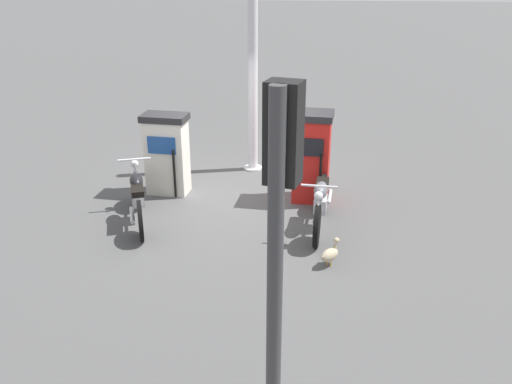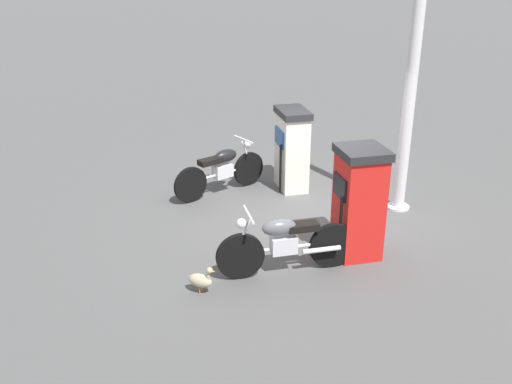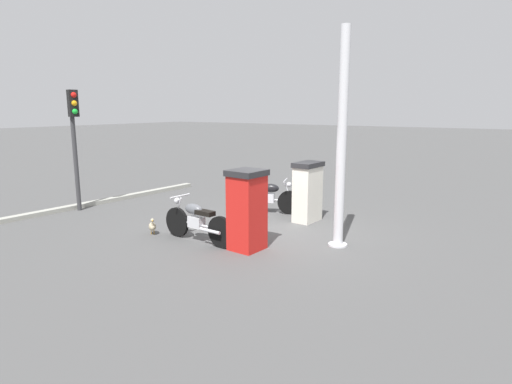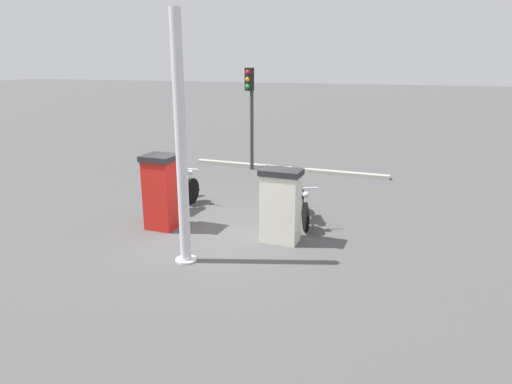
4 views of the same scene
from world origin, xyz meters
TOP-DOWN VIEW (x-y plane):
  - ground_plane at (0.00, 0.00)m, footprint 120.00×120.00m
  - fuel_pump_near at (-0.23, -1.35)m, footprint 0.61×0.86m
  - fuel_pump_far at (-0.23, 1.36)m, footprint 0.73×0.74m
  - motorcycle_near_pump at (1.09, -1.51)m, footprint 1.87×0.84m
  - motorcycle_far_pump at (0.96, 1.55)m, footprint 2.01×0.56m
  - wandering_duck at (2.20, 1.71)m, footprint 0.37×0.34m
  - roadside_traffic_light at (5.67, 1.22)m, footprint 0.40×0.28m
  - canopy_support_pole at (-1.71, 0.09)m, footprint 0.40×0.40m
  - road_edge_kerb at (5.94, 0.00)m, footprint 0.66×6.75m

SIDE VIEW (x-z plane):
  - ground_plane at x=0.00m, z-range 0.00..0.00m
  - road_edge_kerb at x=5.94m, z-range 0.00..0.12m
  - wandering_duck at x=2.20m, z-range -0.01..0.40m
  - motorcycle_far_pump at x=0.96m, z-range -0.02..0.95m
  - motorcycle_near_pump at x=1.09m, z-range -0.01..0.95m
  - fuel_pump_near at x=-0.23m, z-range 0.01..1.55m
  - fuel_pump_far at x=-0.23m, z-range 0.01..1.68m
  - canopy_support_pole at x=-1.71m, z-range -0.08..4.40m
  - roadside_traffic_light at x=5.67m, z-range 0.63..4.00m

